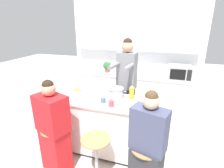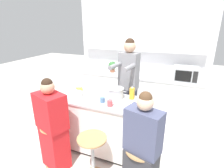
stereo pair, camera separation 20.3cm
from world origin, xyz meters
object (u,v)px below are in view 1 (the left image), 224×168
at_px(fruit_bowl, 75,95).
at_px(bar_stool_rightmost, 145,167).
at_px(cooking_pot, 116,93).
at_px(banana_bunch, 78,90).
at_px(person_cooking, 126,89).
at_px(person_seated_near, 147,151).
at_px(coffee_cup_near, 103,100).
at_px(kitchen_island, 111,126).
at_px(microwave, 179,72).
at_px(person_wrapped_blanket, 54,131).
at_px(bar_stool_center, 96,157).
at_px(coffee_cup_far, 111,103).
at_px(bar_stool_leftmost, 57,145).
at_px(potted_plant, 107,66).
at_px(juice_carton, 132,93).

bearing_deg(fruit_bowl, bar_stool_rightmost, -23.94).
relative_size(cooking_pot, banana_bunch, 1.98).
relative_size(person_cooking, banana_bunch, 10.56).
relative_size(person_seated_near, coffee_cup_near, 13.46).
relative_size(person_seated_near, fruit_bowl, 6.50).
height_order(kitchen_island, microwave, microwave).
bearing_deg(person_wrapped_blanket, bar_stool_center, 18.82).
distance_m(coffee_cup_far, banana_bunch, 0.85).
xyz_separation_m(bar_stool_leftmost, fruit_bowl, (0.05, 0.53, 0.59)).
bearing_deg(kitchen_island, bar_stool_leftmost, -137.95).
height_order(person_seated_near, cooking_pot, person_seated_near).
bearing_deg(microwave, cooking_pot, -125.60).
distance_m(coffee_cup_near, microwave, 2.01).
xyz_separation_m(person_seated_near, fruit_bowl, (-1.25, 0.57, 0.33)).
height_order(coffee_cup_near, coffee_cup_far, coffee_cup_far).
bearing_deg(potted_plant, bar_stool_leftmost, -91.10).
xyz_separation_m(cooking_pot, coffee_cup_near, (-0.13, -0.23, -0.04)).
height_order(bar_stool_leftmost, cooking_pot, cooking_pot).
relative_size(cooking_pot, coffee_cup_far, 3.12).
bearing_deg(potted_plant, cooking_pot, -66.25).
xyz_separation_m(person_cooking, banana_bunch, (-0.80, -0.34, 0.02)).
height_order(cooking_pot, banana_bunch, cooking_pot).
distance_m(cooking_pot, potted_plant, 1.60).
bearing_deg(coffee_cup_near, person_seated_near, -34.89).
xyz_separation_m(cooking_pot, banana_bunch, (-0.72, 0.09, -0.06)).
bearing_deg(person_seated_near, potted_plant, 136.45).
relative_size(cooking_pot, potted_plant, 1.30).
distance_m(bar_stool_rightmost, person_cooking, 1.39).
bearing_deg(coffee_cup_near, juice_carton, 37.16).
distance_m(kitchen_island, bar_stool_leftmost, 0.87).
xyz_separation_m(bar_stool_center, banana_bunch, (-0.68, 0.84, 0.58)).
height_order(person_wrapped_blanket, coffee_cup_near, person_wrapped_blanket).
bearing_deg(cooking_pot, bar_stool_rightmost, -50.07).
distance_m(fruit_bowl, microwave, 2.30).
relative_size(bar_stool_rightmost, person_cooking, 0.37).
xyz_separation_m(cooking_pot, coffee_cup_far, (0.03, -0.31, -0.04)).
xyz_separation_m(bar_stool_leftmost, potted_plant, (0.04, 2.17, 0.70)).
xyz_separation_m(kitchen_island, coffee_cup_near, (-0.08, -0.11, 0.50)).
relative_size(cooking_pot, microwave, 0.70).
distance_m(bar_stool_center, bar_stool_rightmost, 0.64).
bearing_deg(fruit_bowl, banana_bunch, 108.66).
bearing_deg(person_cooking, fruit_bowl, -133.24).
xyz_separation_m(person_cooking, potted_plant, (-0.72, 1.03, 0.13)).
distance_m(person_wrapped_blanket, potted_plant, 2.25).
distance_m(bar_stool_rightmost, potted_plant, 2.61).
bearing_deg(kitchen_island, cooking_pot, 71.58).
bearing_deg(kitchen_island, potted_plant, 110.79).
distance_m(coffee_cup_far, microwave, 2.00).
xyz_separation_m(bar_stool_leftmost, bar_stool_rightmost, (1.29, -0.02, 0.00)).
xyz_separation_m(person_cooking, microwave, (0.94, 0.99, 0.13)).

